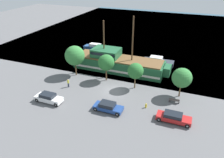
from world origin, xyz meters
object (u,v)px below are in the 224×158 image
object	(u,v)px
parked_car_curb_front	(49,98)
parked_car_curb_mid	(108,107)
bench_promenade_east	(174,100)
pirate_ship	(118,63)
pedestrian_walking_near	(68,83)
parked_car_curb_rear	(174,117)
moored_boat_outer	(97,47)
fire_hydrant	(146,105)
moored_boat_dockside	(158,62)

from	to	relation	value
parked_car_curb_front	parked_car_curb_mid	xyz separation A→B (m)	(10.13, 1.31, -0.05)
bench_promenade_east	pirate_ship	bearing A→B (deg)	146.74
parked_car_curb_mid	pedestrian_walking_near	distance (m)	10.67
pirate_ship	pedestrian_walking_near	distance (m)	12.11
bench_promenade_east	parked_car_curb_rear	bearing A→B (deg)	-84.16
moored_boat_outer	bench_promenade_east	xyz separation A→B (m)	(23.01, -18.85, -0.16)
parked_car_curb_mid	moored_boat_outer	bearing A→B (deg)	118.71
pirate_ship	pedestrian_walking_near	world-z (taller)	pirate_ship
moored_boat_outer	parked_car_curb_front	distance (m)	26.52
moored_boat_outer	parked_car_curb_rear	bearing A→B (deg)	-45.50
moored_boat_outer	bench_promenade_east	distance (m)	29.75
parked_car_curb_rear	bench_promenade_east	xyz separation A→B (m)	(-0.52, 5.10, -0.27)
parked_car_curb_mid	fire_hydrant	bearing A→B (deg)	29.15
pirate_ship	parked_car_curb_front	world-z (taller)	pirate_ship
pirate_ship	moored_boat_dockside	world-z (taller)	pirate_ship
parked_car_curb_front	pirate_ship	bearing A→B (deg)	68.73
pedestrian_walking_near	parked_car_curb_front	bearing A→B (deg)	-93.55
parked_car_curb_mid	fire_hydrant	xyz separation A→B (m)	(5.33, 2.97, -0.29)
fire_hydrant	bench_promenade_east	bearing A→B (deg)	38.09
moored_boat_dockside	parked_car_curb_mid	world-z (taller)	moored_boat_dockside
moored_boat_dockside	parked_car_curb_mid	size ratio (longest dim) A/B	1.50
moored_boat_dockside	bench_promenade_east	bearing A→B (deg)	-69.13
pirate_ship	bench_promenade_east	size ratio (longest dim) A/B	12.33
moored_boat_outer	parked_car_curb_rear	size ratio (longest dim) A/B	1.49
moored_boat_dockside	fire_hydrant	xyz separation A→B (m)	(1.65, -17.99, -0.28)
parked_car_curb_front	parked_car_curb_rear	world-z (taller)	parked_car_curb_front
bench_promenade_east	pedestrian_walking_near	xyz separation A→B (m)	(-19.12, -1.87, 0.40)
pirate_ship	parked_car_curb_front	bearing A→B (deg)	-111.27
parked_car_curb_rear	moored_boat_dockside	bearing A→B (deg)	107.22
parked_car_curb_front	fire_hydrant	distance (m)	16.05
parked_car_curb_mid	parked_car_curb_rear	distance (m)	9.91
parked_car_curb_mid	parked_car_curb_rear	size ratio (longest dim) A/B	0.93
parked_car_curb_mid	bench_promenade_east	bearing A→B (deg)	33.22
moored_boat_dockside	bench_promenade_east	world-z (taller)	moored_boat_dockside
moored_boat_outer	fire_hydrant	distance (m)	29.07
parked_car_curb_rear	bench_promenade_east	bearing A→B (deg)	95.84
parked_car_curb_mid	fire_hydrant	world-z (taller)	parked_car_curb_mid
moored_boat_dockside	parked_car_curb_front	world-z (taller)	moored_boat_dockside
parked_car_curb_mid	bench_promenade_east	world-z (taller)	parked_car_curb_mid
moored_boat_outer	parked_car_curb_mid	size ratio (longest dim) A/B	1.60
moored_boat_dockside	parked_car_curb_rear	world-z (taller)	moored_boat_dockside
moored_boat_dockside	moored_boat_outer	bearing A→B (deg)	167.03
pirate_ship	parked_car_curb_front	xyz separation A→B (m)	(-6.26, -16.09, -0.93)
moored_boat_outer	parked_car_curb_mid	xyz separation A→B (m)	(13.67, -24.96, 0.10)
moored_boat_dockside	moored_boat_outer	distance (m)	17.80
parked_car_curb_rear	bench_promenade_east	world-z (taller)	parked_car_curb_rear
moored_boat_outer	fire_hydrant	size ratio (longest dim) A/B	9.61
moored_boat_outer	pirate_ship	bearing A→B (deg)	-46.09
pirate_ship	moored_boat_outer	bearing A→B (deg)	133.91
moored_boat_outer	parked_car_curb_mid	world-z (taller)	moored_boat_outer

